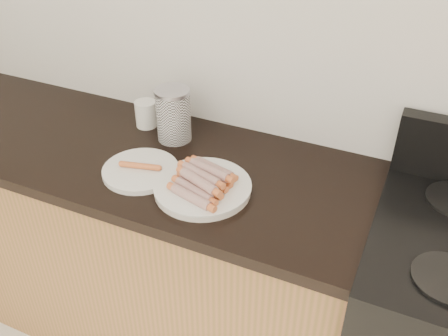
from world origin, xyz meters
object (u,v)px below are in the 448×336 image
at_px(canister, 173,115).
at_px(main_plate, 203,188).
at_px(side_plate, 141,171).
at_px(mug, 146,114).

bearing_deg(canister, main_plate, -46.05).
height_order(main_plate, side_plate, main_plate).
relative_size(side_plate, canister, 1.28).
distance_m(side_plate, mug, 0.31).
relative_size(side_plate, mug, 2.51).
relative_size(main_plate, mug, 3.04).
distance_m(main_plate, side_plate, 0.23).
distance_m(main_plate, mug, 0.46).
bearing_deg(canister, side_plate, -89.10).
relative_size(main_plate, canister, 1.55).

